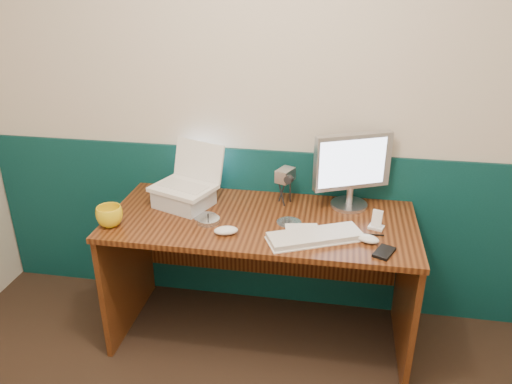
% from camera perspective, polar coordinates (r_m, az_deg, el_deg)
% --- Properties ---
extents(back_wall, '(3.50, 0.04, 2.50)m').
position_cam_1_polar(back_wall, '(2.76, 1.94, 9.70)').
color(back_wall, beige).
rests_on(back_wall, ground).
extents(wainscot, '(3.48, 0.02, 1.00)m').
position_cam_1_polar(wainscot, '(3.03, 1.71, -4.21)').
color(wainscot, '#073131').
rests_on(wainscot, ground).
extents(desk, '(1.60, 0.70, 0.75)m').
position_cam_1_polar(desk, '(2.79, 0.53, -9.93)').
color(desk, '#351709').
rests_on(desk, ground).
extents(laptop_riser, '(0.34, 0.31, 0.09)m').
position_cam_1_polar(laptop_riser, '(2.75, -8.24, -0.66)').
color(laptop_riser, silver).
rests_on(laptop_riser, desk).
extents(laptop, '(0.38, 0.34, 0.26)m').
position_cam_1_polar(laptop, '(2.68, -8.47, 2.82)').
color(laptop, white).
rests_on(laptop, laptop_riser).
extents(monitor, '(0.43, 0.28, 0.42)m').
position_cam_1_polar(monitor, '(2.70, 10.89, 2.42)').
color(monitor, '#B7B7BC').
rests_on(monitor, desk).
extents(keyboard, '(0.47, 0.32, 0.03)m').
position_cam_1_polar(keyboard, '(2.42, 6.76, -5.14)').
color(keyboard, silver).
rests_on(keyboard, desk).
extents(mouse_right, '(0.12, 0.10, 0.04)m').
position_cam_1_polar(mouse_right, '(2.44, 12.67, -5.24)').
color(mouse_right, white).
rests_on(mouse_right, desk).
extents(mouse_left, '(0.13, 0.10, 0.04)m').
position_cam_1_polar(mouse_left, '(2.45, -3.45, -4.41)').
color(mouse_left, white).
rests_on(mouse_left, desk).
extents(mug, '(0.18, 0.18, 0.10)m').
position_cam_1_polar(mug, '(2.62, -16.39, -2.67)').
color(mug, yellow).
rests_on(mug, desk).
extents(camcorder, '(0.13, 0.15, 0.19)m').
position_cam_1_polar(camcorder, '(2.74, 3.32, 0.58)').
color(camcorder, silver).
rests_on(camcorder, desk).
extents(cd_spindle, '(0.12, 0.12, 0.02)m').
position_cam_1_polar(cd_spindle, '(2.57, -5.47, -3.24)').
color(cd_spindle, silver).
rests_on(cd_spindle, desk).
extents(cd_loose_a, '(0.13, 0.13, 0.00)m').
position_cam_1_polar(cd_loose_a, '(2.63, -5.80, -2.83)').
color(cd_loose_a, '#B3B9C4').
rests_on(cd_loose_a, desk).
extents(cd_loose_b, '(0.13, 0.13, 0.00)m').
position_cam_1_polar(cd_loose_b, '(2.57, 3.80, -3.46)').
color(cd_loose_b, silver).
rests_on(cd_loose_b, desk).
extents(pen, '(0.13, 0.01, 0.01)m').
position_cam_1_polar(pen, '(2.51, 12.96, -4.75)').
color(pen, black).
rests_on(pen, desk).
extents(papers, '(0.18, 0.14, 0.00)m').
position_cam_1_polar(papers, '(2.51, 5.27, -4.21)').
color(papers, silver).
rests_on(papers, desk).
extents(dock, '(0.09, 0.08, 0.01)m').
position_cam_1_polar(dock, '(2.58, 13.57, -3.93)').
color(dock, white).
rests_on(dock, desk).
extents(music_player, '(0.06, 0.04, 0.09)m').
position_cam_1_polar(music_player, '(2.55, 13.67, -2.94)').
color(music_player, white).
rests_on(music_player, dock).
extents(pda, '(0.11, 0.14, 0.01)m').
position_cam_1_polar(pda, '(2.37, 14.43, -6.68)').
color(pda, black).
rests_on(pda, desk).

